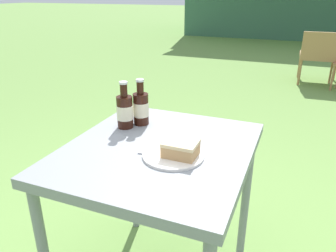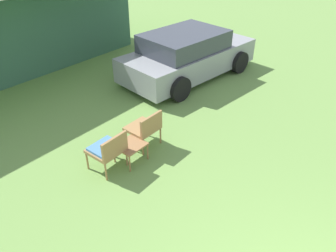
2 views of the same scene
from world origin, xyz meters
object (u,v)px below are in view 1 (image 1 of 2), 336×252
(wicker_chair_cushioned, at_px, (321,53))
(cake_on_plate, at_px, (177,151))
(cola_bottle_near, at_px, (141,108))
(patio_table, at_px, (159,165))
(cola_bottle_far, at_px, (125,111))

(wicker_chair_cushioned, bearing_deg, cake_on_plate, 79.61)
(cake_on_plate, height_order, cola_bottle_near, cola_bottle_near)
(patio_table, height_order, cake_on_plate, cake_on_plate)
(wicker_chair_cushioned, xyz_separation_m, cola_bottle_near, (-0.90, -4.14, 0.37))
(cola_bottle_near, bearing_deg, cola_bottle_far, -126.76)
(wicker_chair_cushioned, height_order, cake_on_plate, cake_on_plate)
(patio_table, relative_size, cake_on_plate, 3.47)
(cake_on_plate, distance_m, cola_bottle_far, 0.37)
(cola_bottle_near, bearing_deg, wicker_chair_cushioned, 77.77)
(patio_table, relative_size, cola_bottle_far, 3.80)
(cake_on_plate, xyz_separation_m, cola_bottle_near, (-0.27, 0.24, 0.05))
(wicker_chair_cushioned, height_order, cola_bottle_far, cola_bottle_far)
(cake_on_plate, bearing_deg, patio_table, 152.29)
(patio_table, bearing_deg, cola_bottle_far, 149.59)
(cola_bottle_near, bearing_deg, patio_table, -48.29)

